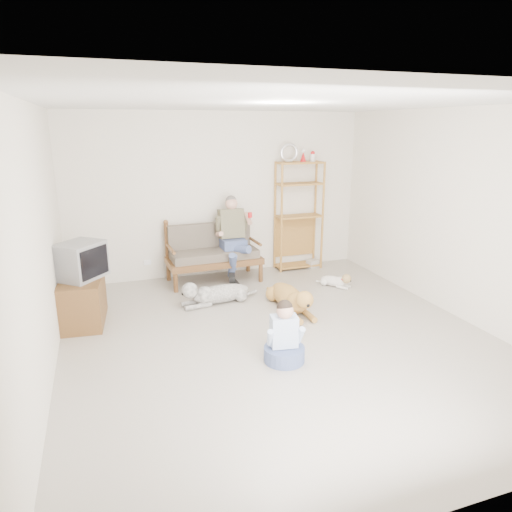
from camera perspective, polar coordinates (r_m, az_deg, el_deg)
name	(u,v)px	position (r m, az deg, el deg)	size (l,w,h in m)	color
floor	(280,338)	(5.58, 2.96, -10.25)	(5.50, 5.50, 0.00)	#BBB3A4
ceiling	(283,102)	(5.02, 3.43, 18.63)	(5.50, 5.50, 0.00)	white
wall_back	(219,195)	(7.71, -4.60, 7.60)	(5.00, 5.00, 0.00)	silver
wall_front	(461,327)	(2.90, 24.29, -8.12)	(5.00, 5.00, 0.00)	silver
wall_left	(38,248)	(4.81, -25.63, 0.96)	(5.50, 5.50, 0.00)	silver
wall_right	(460,215)	(6.49, 24.16, 4.67)	(5.50, 5.50, 0.00)	silver
loveseat	(213,251)	(7.49, -5.42, 0.57)	(1.52, 0.75, 0.95)	brown
man	(234,244)	(7.34, -2.80, 1.53)	(0.53, 0.75, 1.22)	#55649B
etagere	(299,215)	(8.04, 5.37, 5.14)	(0.84, 0.37, 2.19)	#B67E39
book_stack	(313,263)	(8.31, 7.15, -0.94)	(0.21, 0.15, 0.14)	silver
tv_stand	(82,301)	(6.30, -20.87, -5.22)	(0.59, 0.95, 0.60)	brown
crt_tv	(81,261)	(6.15, -21.06, -0.53)	(0.70, 0.71, 0.46)	slate
wall_outlet	(147,262)	(7.71, -13.42, -0.79)	(0.12, 0.02, 0.08)	white
golden_retriever	(292,298)	(6.35, 4.46, -5.30)	(0.35, 1.37, 0.41)	#BB8641
shaggy_dog	(214,294)	(6.58, -5.23, -4.70)	(1.24, 0.41, 0.37)	white
terrier	(337,281)	(7.35, 10.10, -3.06)	(0.43, 0.52, 0.24)	silver
child	(284,339)	(5.00, 3.55, -10.35)	(0.45, 0.45, 0.70)	#55649B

